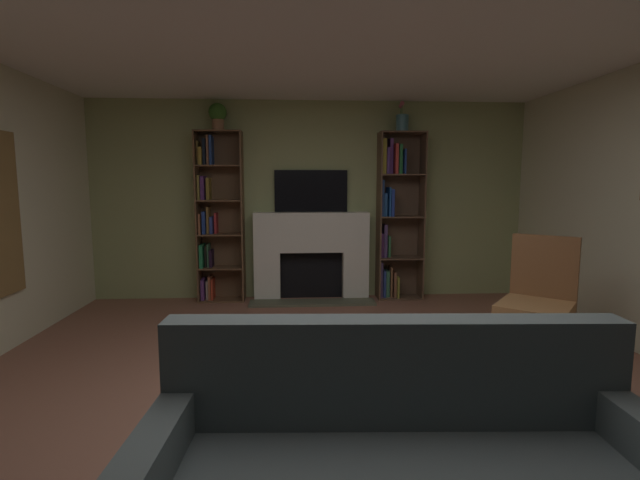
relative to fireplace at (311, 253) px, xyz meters
The scene contains 10 objects.
ground_plane 3.16m from the fireplace, 90.00° to the right, with size 7.74×7.74×0.00m, color #8F5C49.
wall_back_accent 0.69m from the fireplace, 90.00° to the left, with size 5.77×0.06×2.57m, color #9FAB71.
fireplace is the anchor object (origin of this frame).
tv 0.80m from the fireplace, 90.00° to the left, with size 0.95×0.06×0.54m, color black.
bookshelf_left 1.32m from the fireplace, behind, with size 0.58×0.30×2.16m.
bookshelf_right 1.19m from the fireplace, ahead, with size 0.58×0.32×2.16m.
potted_plant 2.09m from the fireplace, behind, with size 0.22×0.22×0.34m.
vase_with_flowers 2.03m from the fireplace, ahead, with size 0.16×0.16×0.38m.
armchair 2.86m from the fireplace, 49.01° to the right, with size 0.82×0.83×1.05m.
coffee_table 3.58m from the fireplace, 87.31° to the right, with size 0.76×0.44×0.40m.
Camera 1 is at (-0.26, -2.83, 1.51)m, focal length 25.84 mm.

